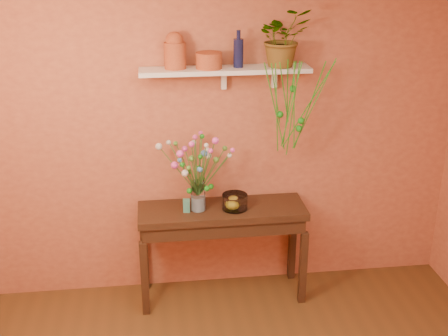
{
  "coord_description": "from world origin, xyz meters",
  "views": [
    {
      "loc": [
        -0.51,
        -2.41,
        2.83
      ],
      "look_at": [
        0.0,
        1.55,
        1.25
      ],
      "focal_mm": 46.16,
      "sensor_mm": 36.0,
      "label": 1
    }
  ],
  "objects_px": {
    "glass_vase": "(198,198)",
    "bouquet": "(196,160)",
    "blue_bottle": "(238,52)",
    "sideboard": "(222,221)",
    "glass_bowl": "(235,202)",
    "terracotta_jug": "(175,51)",
    "spider_plant": "(283,37)"
  },
  "relations": [
    {
      "from": "glass_bowl",
      "to": "bouquet",
      "type": "bearing_deg",
      "value": 179.31
    },
    {
      "from": "terracotta_jug",
      "to": "glass_bowl",
      "type": "relative_size",
      "value": 1.34
    },
    {
      "from": "spider_plant",
      "to": "glass_bowl",
      "type": "bearing_deg",
      "value": -160.29
    },
    {
      "from": "sideboard",
      "to": "terracotta_jug",
      "type": "bearing_deg",
      "value": 159.85
    },
    {
      "from": "sideboard",
      "to": "bouquet",
      "type": "bearing_deg",
      "value": -172.45
    },
    {
      "from": "sideboard",
      "to": "bouquet",
      "type": "height_order",
      "value": "bouquet"
    },
    {
      "from": "sideboard",
      "to": "terracotta_jug",
      "type": "xyz_separation_m",
      "value": [
        -0.34,
        0.12,
        1.37
      ]
    },
    {
      "from": "sideboard",
      "to": "glass_vase",
      "type": "xyz_separation_m",
      "value": [
        -0.19,
        -0.01,
        0.22
      ]
    },
    {
      "from": "blue_bottle",
      "to": "glass_vase",
      "type": "bearing_deg",
      "value": -159.06
    },
    {
      "from": "spider_plant",
      "to": "glass_bowl",
      "type": "relative_size",
      "value": 2.13
    },
    {
      "from": "sideboard",
      "to": "glass_bowl",
      "type": "xyz_separation_m",
      "value": [
        0.1,
        -0.03,
        0.18
      ]
    },
    {
      "from": "glass_vase",
      "to": "bouquet",
      "type": "relative_size",
      "value": 0.41
    },
    {
      "from": "glass_bowl",
      "to": "blue_bottle",
      "type": "bearing_deg",
      "value": 74.32
    },
    {
      "from": "terracotta_jug",
      "to": "bouquet",
      "type": "height_order",
      "value": "terracotta_jug"
    },
    {
      "from": "bouquet",
      "to": "glass_bowl",
      "type": "xyz_separation_m",
      "value": [
        0.31,
        -0.0,
        -0.37
      ]
    },
    {
      "from": "spider_plant",
      "to": "glass_vase",
      "type": "bearing_deg",
      "value": -170.01
    },
    {
      "from": "sideboard",
      "to": "spider_plant",
      "type": "height_order",
      "value": "spider_plant"
    },
    {
      "from": "glass_vase",
      "to": "bouquet",
      "type": "distance_m",
      "value": 0.33
    },
    {
      "from": "terracotta_jug",
      "to": "blue_bottle",
      "type": "distance_m",
      "value": 0.48
    },
    {
      "from": "glass_vase",
      "to": "bouquet",
      "type": "height_order",
      "value": "bouquet"
    },
    {
      "from": "terracotta_jug",
      "to": "spider_plant",
      "type": "relative_size",
      "value": 0.63
    },
    {
      "from": "bouquet",
      "to": "sideboard",
      "type": "bearing_deg",
      "value": 7.55
    },
    {
      "from": "terracotta_jug",
      "to": "blue_bottle",
      "type": "xyz_separation_m",
      "value": [
        0.48,
        -0.01,
        -0.02
      ]
    },
    {
      "from": "glass_vase",
      "to": "bouquet",
      "type": "xyz_separation_m",
      "value": [
        -0.01,
        -0.01,
        0.33
      ]
    },
    {
      "from": "blue_bottle",
      "to": "terracotta_jug",
      "type": "bearing_deg",
      "value": 178.73
    },
    {
      "from": "blue_bottle",
      "to": "bouquet",
      "type": "distance_m",
      "value": 0.88
    },
    {
      "from": "terracotta_jug",
      "to": "glass_vase",
      "type": "height_order",
      "value": "terracotta_jug"
    },
    {
      "from": "glass_bowl",
      "to": "glass_vase",
      "type": "bearing_deg",
      "value": 176.7
    },
    {
      "from": "sideboard",
      "to": "terracotta_jug",
      "type": "distance_m",
      "value": 1.41
    },
    {
      "from": "glass_vase",
      "to": "glass_bowl",
      "type": "xyz_separation_m",
      "value": [
        0.29,
        -0.02,
        -0.05
      ]
    },
    {
      "from": "terracotta_jug",
      "to": "spider_plant",
      "type": "distance_m",
      "value": 0.82
    },
    {
      "from": "bouquet",
      "to": "glass_bowl",
      "type": "relative_size",
      "value": 2.91
    }
  ]
}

